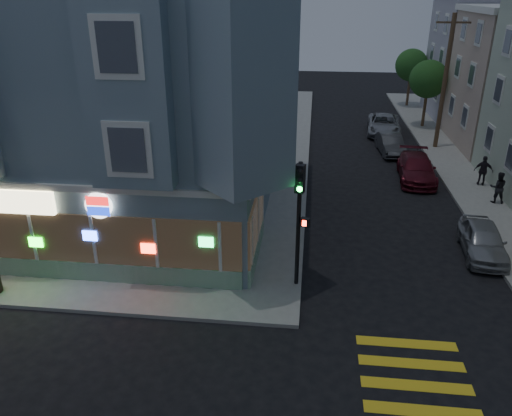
% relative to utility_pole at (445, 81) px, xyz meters
% --- Properties ---
extents(ground, '(120.00, 120.00, 0.00)m').
position_rel_utility_pole_xyz_m(ground, '(-12.00, -24.00, -4.80)').
color(ground, black).
rests_on(ground, ground).
extents(sidewalk_nw, '(33.00, 42.00, 0.15)m').
position_rel_utility_pole_xyz_m(sidewalk_nw, '(-25.50, -1.00, -4.72)').
color(sidewalk_nw, gray).
rests_on(sidewalk_nw, ground).
extents(corner_building, '(14.60, 14.60, 11.40)m').
position_rel_utility_pole_xyz_m(corner_building, '(-18.00, -13.02, 1.02)').
color(corner_building, gray).
rests_on(corner_building, sidewalk_nw).
extents(row_house_d, '(12.00, 8.60, 10.50)m').
position_rel_utility_pole_xyz_m(row_house_d, '(7.50, 10.00, 0.60)').
color(row_house_d, '#9592A1').
rests_on(row_house_d, sidewalk_ne).
extents(utility_pole, '(2.20, 0.30, 9.00)m').
position_rel_utility_pole_xyz_m(utility_pole, '(0.00, 0.00, 0.00)').
color(utility_pole, '#4C3826').
rests_on(utility_pole, sidewalk_ne).
extents(street_tree_near, '(3.00, 3.00, 5.30)m').
position_rel_utility_pole_xyz_m(street_tree_near, '(0.20, 6.00, -0.86)').
color(street_tree_near, '#4C3826').
rests_on(street_tree_near, sidewalk_ne).
extents(street_tree_far, '(3.00, 3.00, 5.30)m').
position_rel_utility_pole_xyz_m(street_tree_far, '(0.20, 14.00, -0.86)').
color(street_tree_far, '#4C3826').
rests_on(street_tree_far, sidewalk_ne).
extents(pedestrian_a, '(0.88, 0.71, 1.69)m').
position_rel_utility_pole_xyz_m(pedestrian_a, '(1.00, -10.17, -3.80)').
color(pedestrian_a, black).
rests_on(pedestrian_a, sidewalk_ne).
extents(pedestrian_b, '(1.07, 0.60, 1.73)m').
position_rel_utility_pole_xyz_m(pedestrian_b, '(1.00, -7.59, -3.78)').
color(pedestrian_b, black).
rests_on(pedestrian_b, sidewalk_ne).
extents(parked_car_a, '(2.00, 4.21, 1.39)m').
position_rel_utility_pole_xyz_m(parked_car_a, '(-1.36, -15.89, -4.10)').
color(parked_car_a, '#969A9D').
rests_on(parked_car_a, ground).
extents(parked_car_b, '(1.76, 4.20, 1.35)m').
position_rel_utility_pole_xyz_m(parked_car_b, '(-3.40, -1.56, -4.12)').
color(parked_car_b, '#393A3E').
rests_on(parked_car_b, ground).
extents(parked_car_c, '(2.37, 5.14, 1.46)m').
position_rel_utility_pole_xyz_m(parked_car_c, '(-2.55, -6.76, -4.07)').
color(parked_car_c, '#591420').
rests_on(parked_car_c, ground).
extents(parked_car_d, '(2.92, 5.54, 1.49)m').
position_rel_utility_pole_xyz_m(parked_car_d, '(-3.26, 3.64, -4.05)').
color(parked_car_d, '#91949A').
rests_on(parked_car_d, ground).
extents(traffic_signal, '(0.62, 0.55, 4.92)m').
position_rel_utility_pole_xyz_m(traffic_signal, '(-9.18, -19.47, -1.32)').
color(traffic_signal, black).
rests_on(traffic_signal, sidewalk_nw).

